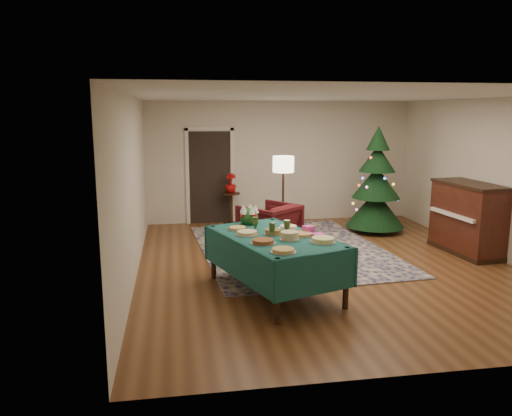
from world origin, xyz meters
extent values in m
plane|color=#593319|center=(0.00, 0.00, 0.00)|extent=(7.00, 7.00, 0.00)
plane|color=white|center=(0.00, 0.00, 2.70)|extent=(7.00, 7.00, 0.00)
plane|color=beige|center=(0.00, 3.50, 1.35)|extent=(6.00, 0.00, 6.00)
plane|color=beige|center=(0.00, -3.50, 1.35)|extent=(6.00, 0.00, 6.00)
plane|color=beige|center=(-3.00, 0.00, 1.35)|extent=(0.00, 7.00, 7.00)
plane|color=beige|center=(3.00, 0.00, 1.35)|extent=(0.00, 7.00, 7.00)
cube|color=black|center=(-1.60, 3.48, 1.02)|extent=(0.92, 0.02, 2.04)
cube|color=silver|center=(-2.10, 3.48, 1.05)|extent=(0.08, 0.04, 2.14)
cube|color=silver|center=(-1.10, 3.48, 1.05)|extent=(0.08, 0.04, 2.14)
cube|color=silver|center=(-1.60, 3.48, 2.10)|extent=(1.08, 0.04, 0.08)
cube|color=#121445|center=(-0.32, 1.00, 0.01)|extent=(3.49, 4.42, 0.02)
cylinder|color=black|center=(-1.25, -2.15, 0.40)|extent=(0.07, 0.07, 0.80)
cylinder|color=black|center=(-1.85, -0.39, 0.40)|extent=(0.07, 0.07, 0.80)
cylinder|color=black|center=(-0.29, -1.83, 0.40)|extent=(0.07, 0.07, 0.80)
cylinder|color=black|center=(-0.89, -0.06, 0.40)|extent=(0.07, 0.07, 0.80)
cube|color=#154B4C|center=(-1.07, -1.11, 0.78)|extent=(1.77, 2.31, 0.04)
cube|color=#154B4C|center=(-1.40, -0.15, 0.55)|extent=(1.16, 0.42, 0.50)
cube|color=#154B4C|center=(-0.75, -2.06, 0.55)|extent=(1.16, 0.42, 0.50)
cube|color=#154B4C|center=(-0.52, -0.92, 0.55)|extent=(0.70, 1.97, 0.50)
cube|color=#154B4C|center=(-1.62, -1.29, 0.55)|extent=(0.70, 1.97, 0.50)
cylinder|color=silver|center=(-1.13, -1.93, 0.81)|extent=(0.31, 0.31, 0.01)
cylinder|color=tan|center=(-1.13, -1.93, 0.84)|extent=(0.27, 0.27, 0.04)
cylinder|color=silver|center=(-0.52, -1.55, 0.81)|extent=(0.34, 0.34, 0.01)
cylinder|color=#D8D172|center=(-0.52, -1.55, 0.84)|extent=(0.29, 0.29, 0.05)
cylinder|color=silver|center=(-1.30, -1.49, 0.81)|extent=(0.32, 0.32, 0.01)
cylinder|color=brown|center=(-1.30, -1.49, 0.84)|extent=(0.27, 0.27, 0.04)
cylinder|color=silver|center=(-0.92, -1.34, 0.81)|extent=(0.28, 0.28, 0.01)
cylinder|color=tan|center=(-0.92, -1.34, 0.86)|extent=(0.24, 0.24, 0.10)
cylinder|color=silver|center=(-0.70, -1.18, 0.81)|extent=(0.31, 0.31, 0.01)
cylinder|color=#B2844C|center=(-0.70, -1.18, 0.83)|extent=(0.27, 0.27, 0.03)
cylinder|color=silver|center=(-1.43, -1.01, 0.81)|extent=(0.32, 0.32, 0.01)
cylinder|color=#D8BF7F|center=(-1.43, -1.01, 0.84)|extent=(0.27, 0.27, 0.04)
cylinder|color=silver|center=(-1.07, -1.03, 0.81)|extent=(0.27, 0.27, 0.01)
cylinder|color=maroon|center=(-1.07, -1.03, 0.85)|extent=(0.23, 0.23, 0.06)
cylinder|color=silver|center=(-0.79, -0.72, 0.81)|extent=(0.28, 0.28, 0.01)
cylinder|color=#F2EACC|center=(-0.79, -0.72, 0.83)|extent=(0.24, 0.24, 0.03)
cylinder|color=silver|center=(-1.52, -0.68, 0.81)|extent=(0.28, 0.28, 0.01)
cylinder|color=tan|center=(-1.52, -0.68, 0.83)|extent=(0.24, 0.24, 0.03)
cone|color=#2D471E|center=(-1.27, -0.72, 0.85)|extent=(0.07, 0.07, 0.10)
cylinder|color=#2D471E|center=(-1.27, -0.72, 0.94)|extent=(0.09, 0.09, 0.10)
cone|color=#2D471E|center=(-0.87, -1.00, 0.85)|extent=(0.07, 0.07, 0.10)
cylinder|color=#2D471E|center=(-0.87, -1.00, 0.94)|extent=(0.09, 0.09, 0.10)
cone|color=#2D471E|center=(-1.11, -1.12, 0.85)|extent=(0.07, 0.07, 0.10)
cylinder|color=#2D471E|center=(-1.11, -1.12, 0.94)|extent=(0.09, 0.09, 0.10)
cube|color=#DD3DA1|center=(-0.50, -1.25, 0.82)|extent=(0.20, 0.20, 0.04)
cube|color=#E940A7|center=(-0.58, -1.05, 0.86)|extent=(0.16, 0.16, 0.11)
sphere|color=#1E4C1E|center=(-1.30, -0.34, 0.91)|extent=(0.28, 0.28, 0.28)
cone|color=white|center=(-1.21, -0.34, 1.04)|extent=(0.11, 0.11, 0.13)
cone|color=white|center=(-1.27, -0.25, 1.04)|extent=(0.11, 0.11, 0.13)
cone|color=white|center=(-1.38, -0.28, 1.04)|extent=(0.11, 0.11, 0.13)
cone|color=white|center=(-1.38, -0.39, 1.04)|extent=(0.11, 0.11, 0.13)
cone|color=white|center=(-1.27, -0.43, 1.04)|extent=(0.11, 0.11, 0.13)
sphere|color=#B20C0F|center=(-1.21, -0.27, 0.95)|extent=(0.07, 0.07, 0.07)
sphere|color=#B20C0F|center=(-1.37, -0.24, 0.95)|extent=(0.07, 0.07, 0.07)
sphere|color=#B20C0F|center=(-1.40, -0.40, 0.95)|extent=(0.07, 0.07, 0.07)
sphere|color=#B20C0F|center=(-1.24, -0.43, 0.95)|extent=(0.07, 0.07, 0.07)
imported|color=#460F12|center=(-0.71, 1.14, 0.46)|extent=(1.22, 1.21, 0.92)
cylinder|color=#A57F3F|center=(-0.36, 1.56, 0.01)|extent=(0.28, 0.28, 0.03)
cylinder|color=black|center=(-0.36, 1.56, 0.75)|extent=(0.04, 0.04, 1.50)
cylinder|color=#FFEABF|center=(-0.36, 1.56, 1.50)|extent=(0.40, 0.40, 0.30)
cylinder|color=black|center=(-1.17, 3.20, 0.02)|extent=(0.36, 0.36, 0.04)
cylinder|color=black|center=(-1.17, 3.20, 0.35)|extent=(0.08, 0.08, 0.66)
cylinder|color=black|center=(-1.17, 3.20, 0.70)|extent=(0.40, 0.40, 0.03)
imported|color=#A20C0B|center=(-1.17, 3.20, 0.84)|extent=(0.24, 0.43, 0.24)
cylinder|color=black|center=(1.73, 2.10, 0.09)|extent=(0.13, 0.13, 0.17)
cone|color=black|center=(1.73, 2.10, 0.49)|extent=(1.50, 1.50, 0.76)
cone|color=black|center=(1.73, 2.10, 1.04)|extent=(1.23, 1.23, 0.65)
cone|color=black|center=(1.73, 2.10, 1.53)|extent=(0.93, 0.93, 0.55)
cone|color=black|center=(1.73, 2.10, 1.94)|extent=(0.60, 0.60, 0.49)
cube|color=black|center=(2.68, 0.28, 0.04)|extent=(0.73, 1.47, 0.08)
cube|color=#36130D|center=(2.68, 0.28, 0.62)|extent=(0.71, 1.45, 1.17)
cube|color=black|center=(2.68, 0.28, 1.23)|extent=(0.75, 1.50, 0.05)
cube|color=white|center=(2.38, 0.25, 0.70)|extent=(0.21, 1.21, 0.06)
camera|label=1|loc=(-2.39, -7.55, 2.45)|focal=35.00mm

